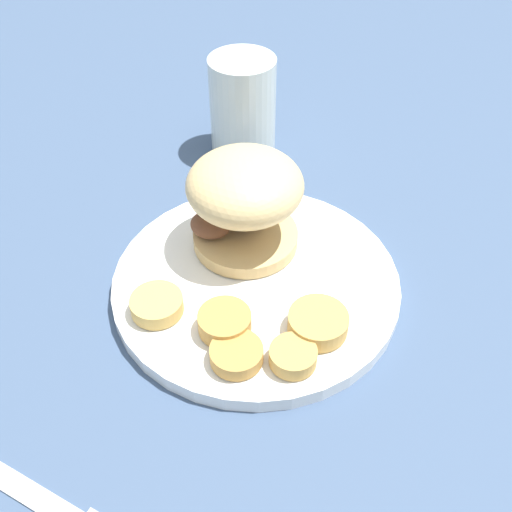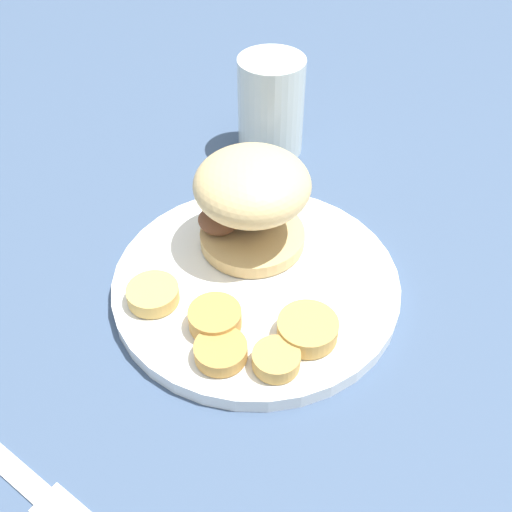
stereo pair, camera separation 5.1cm
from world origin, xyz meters
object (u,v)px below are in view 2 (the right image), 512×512
at_px(sandwich, 249,197).
at_px(drinking_glass, 271,106).
at_px(fork, 22,478).
at_px(dinner_plate, 256,282).

xyz_separation_m(sandwich, drinking_glass, (-0.17, 0.03, -0.01)).
xyz_separation_m(fork, drinking_glass, (-0.39, 0.21, 0.05)).
bearing_deg(dinner_plate, fork, -46.07).
height_order(dinner_plate, drinking_glass, drinking_glass).
bearing_deg(sandwich, dinner_plate, 2.75).
distance_m(dinner_plate, sandwich, 0.08).
height_order(sandwich, fork, sandwich).
height_order(dinner_plate, sandwich, sandwich).
bearing_deg(dinner_plate, drinking_glass, 171.63).
distance_m(sandwich, drinking_glass, 0.18).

